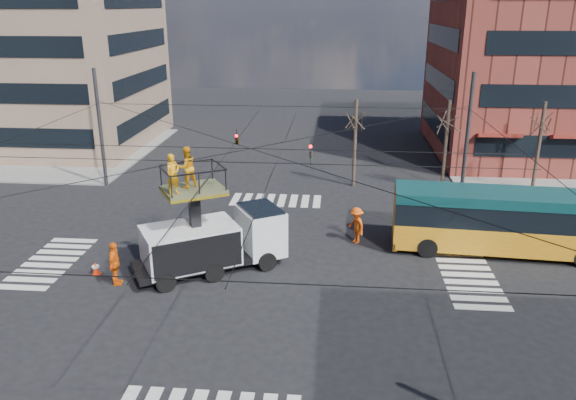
# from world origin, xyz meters

# --- Properties ---
(ground) EXTENTS (120.00, 120.00, 0.00)m
(ground) POSITION_xyz_m (0.00, 0.00, 0.00)
(ground) COLOR black
(ground) RESTS_ON ground
(sidewalk_ne) EXTENTS (18.00, 18.00, 0.12)m
(sidewalk_ne) POSITION_xyz_m (21.00, 21.00, 0.06)
(sidewalk_ne) COLOR slate
(sidewalk_ne) RESTS_ON ground
(sidewalk_nw) EXTENTS (18.00, 18.00, 0.12)m
(sidewalk_nw) POSITION_xyz_m (-21.00, 21.00, 0.06)
(sidewalk_nw) COLOR slate
(sidewalk_nw) RESTS_ON ground
(crosswalks) EXTENTS (22.40, 22.40, 0.02)m
(crosswalks) POSITION_xyz_m (0.00, 0.00, 0.01)
(crosswalks) COLOR silver
(crosswalks) RESTS_ON ground
(building_ne) EXTENTS (20.06, 16.06, 14.00)m
(building_ne) POSITION_xyz_m (21.98, 23.98, 7.00)
(building_ne) COLOR maroon
(building_ne) RESTS_ON ground
(overhead_network) EXTENTS (24.24, 24.24, 8.00)m
(overhead_network) POSITION_xyz_m (-0.07, 0.40, 4.29)
(overhead_network) COLOR #2D2D30
(overhead_network) RESTS_ON ground
(tree_a) EXTENTS (2.00, 2.00, 6.00)m
(tree_a) POSITION_xyz_m (5.00, 13.50, 4.63)
(tree_a) COLOR #382B21
(tree_a) RESTS_ON ground
(tree_b) EXTENTS (2.00, 2.00, 6.00)m
(tree_b) POSITION_xyz_m (11.00, 13.50, 4.63)
(tree_b) COLOR #382B21
(tree_b) RESTS_ON ground
(tree_c) EXTENTS (2.00, 2.00, 6.00)m
(tree_c) POSITION_xyz_m (17.00, 13.50, 4.63)
(tree_c) COLOR #382B21
(tree_c) RESTS_ON ground
(utility_truck) EXTENTS (7.20, 5.53, 6.02)m
(utility_truck) POSITION_xyz_m (-1.85, -0.05, 2.01)
(utility_truck) COLOR black
(utility_truck) RESTS_ON ground
(city_bus) EXTENTS (11.43, 3.46, 3.20)m
(city_bus) POSITION_xyz_m (12.38, 3.09, 1.72)
(city_bus) COLOR #C87612
(city_bus) RESTS_ON ground
(traffic_cone) EXTENTS (0.36, 0.36, 0.62)m
(traffic_cone) POSITION_xyz_m (-7.22, -1.09, 0.31)
(traffic_cone) COLOR red
(traffic_cone) RESTS_ON ground
(worker_ground) EXTENTS (0.61, 1.24, 2.03)m
(worker_ground) POSITION_xyz_m (-5.90, -1.95, 1.02)
(worker_ground) COLOR orange
(worker_ground) RESTS_ON ground
(flagger) EXTENTS (1.25, 1.44, 1.94)m
(flagger) POSITION_xyz_m (4.91, 3.72, 0.97)
(flagger) COLOR #FF5710
(flagger) RESTS_ON ground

